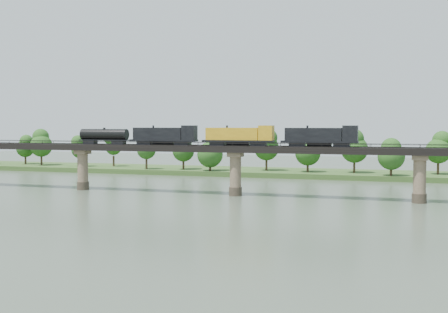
% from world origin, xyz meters
% --- Properties ---
extents(ground, '(400.00, 400.00, 0.00)m').
position_xyz_m(ground, '(0.00, 0.00, 0.00)').
color(ground, '#394737').
rests_on(ground, ground).
extents(far_bank, '(300.00, 24.00, 1.60)m').
position_xyz_m(far_bank, '(0.00, 85.00, 0.80)').
color(far_bank, '#2D4B1E').
rests_on(far_bank, ground).
extents(bridge, '(236.00, 30.00, 11.50)m').
position_xyz_m(bridge, '(0.00, 30.00, 5.46)').
color(bridge, '#473A2D').
rests_on(bridge, ground).
extents(bridge_superstructure, '(220.00, 4.90, 0.75)m').
position_xyz_m(bridge_superstructure, '(0.00, 30.00, 11.79)').
color(bridge_superstructure, black).
rests_on(bridge_superstructure, bridge).
extents(far_treeline, '(289.06, 17.54, 13.60)m').
position_xyz_m(far_treeline, '(-8.21, 80.52, 8.83)').
color(far_treeline, '#382619').
rests_on(far_treeline, far_bank).
extents(freight_train, '(67.90, 2.65, 4.67)m').
position_xyz_m(freight_train, '(-5.41, 30.00, 13.73)').
color(freight_train, black).
rests_on(freight_train, bridge).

